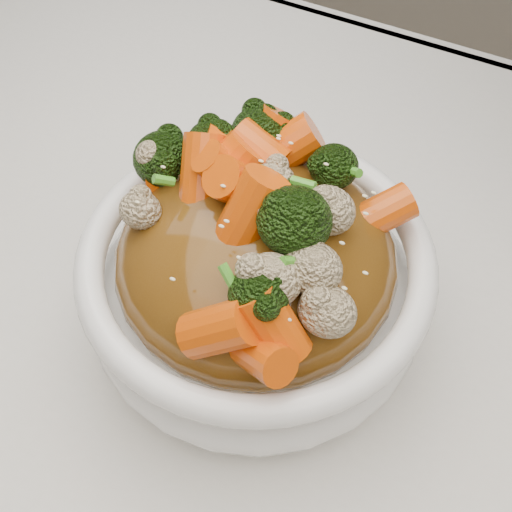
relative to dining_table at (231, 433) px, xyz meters
The scene contains 10 objects.
floor 0.38m from the dining_table, ahead, with size 3.00×3.00×0.00m, color olive.
dining_table is the anchor object (origin of this frame).
tablecloth 0.35m from the dining_table, ahead, with size 1.20×0.80×0.04m, color silver.
bowl 0.43m from the dining_table, 30.33° to the right, with size 0.24×0.24×0.09m, color white, non-canonical shape.
sauce_base 0.46m from the dining_table, 30.33° to the right, with size 0.19×0.19×0.10m, color #58350F.
carrots 0.53m from the dining_table, 30.33° to the right, with size 0.19×0.19×0.06m, color #D84D07, non-canonical shape.
broccoli 0.53m from the dining_table, 30.33° to the right, with size 0.19×0.19×0.05m, color black, non-canonical shape.
cauliflower 0.52m from the dining_table, 30.33° to the right, with size 0.19×0.19×0.04m, color tan, non-canonical shape.
scallions 0.53m from the dining_table, 30.33° to the right, with size 0.14×0.14×0.02m, color #3F9021, non-canonical shape.
sesame_seeds 0.53m from the dining_table, 30.33° to the right, with size 0.17×0.17×0.01m, color beige, non-canonical shape.
Camera 1 is at (0.17, -0.25, 1.15)m, focal length 42.00 mm.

